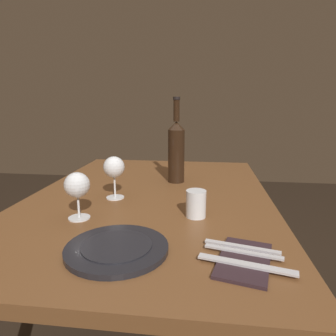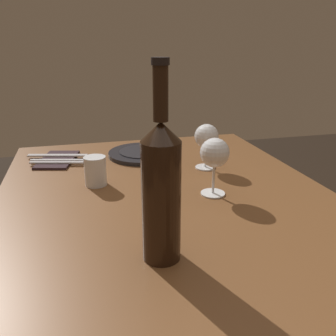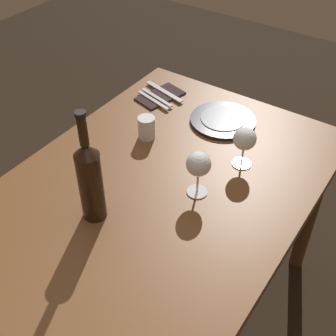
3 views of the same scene
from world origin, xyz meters
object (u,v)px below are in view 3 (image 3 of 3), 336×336
dinner_plate (224,120)px  wine_glass_right (245,140)px  wine_glass_left (199,165)px  wine_bottle (90,179)px  table_knife (164,92)px  fork_inner (157,97)px  folded_napkin (160,96)px  fork_outer (153,100)px  water_tumbler (147,129)px

dinner_plate → wine_glass_right: bearing=-137.3°
wine_glass_left → wine_bottle: (-0.25, 0.20, 0.03)m
table_knife → dinner_plate: bearing=-97.8°
wine_glass_left → dinner_plate: (0.39, 0.12, -0.11)m
fork_inner → dinner_plate: bearing=-87.4°
wine_glass_right → fork_inner: 0.51m
wine_bottle → folded_napkin: size_ratio=1.74×
wine_glass_left → table_knife: size_ratio=0.75×
fork_inner → folded_napkin: bearing=0.0°
wine_bottle → table_knife: wine_bottle is taller
wine_glass_left → wine_bottle: wine_bottle is taller
fork_outer → table_knife: size_ratio=0.85×
wine_bottle → water_tumbler: 0.42m
wine_bottle → dinner_plate: 0.66m
wine_glass_right → table_knife: wine_glass_right is taller
wine_glass_right → wine_glass_left: bearing=165.6°
wine_bottle → water_tumbler: size_ratio=4.35×
fork_inner → water_tumbler: bearing=-152.8°
wine_glass_right → fork_outer: wine_glass_right is taller
folded_napkin → table_knife: (0.03, 0.00, 0.01)m
water_tumbler → wine_glass_left: bearing=-115.6°
wine_glass_left → fork_inner: wine_glass_left is taller
dinner_plate → wine_glass_left: bearing=-163.2°
wine_glass_left → fork_inner: bearing=48.4°
wine_glass_right → fork_inner: wine_glass_right is taller
dinner_plate → fork_inner: (-0.01, 0.30, 0.00)m
fork_outer → folded_napkin: bearing=0.0°
wine_glass_right → dinner_plate: (0.18, 0.17, -0.10)m
wine_glass_right → table_knife: bearing=64.6°
wine_glass_left → dinner_plate: size_ratio=0.63×
water_tumbler → fork_inner: water_tumbler is taller
wine_glass_right → wine_bottle: size_ratio=0.40×
wine_bottle → table_knife: size_ratio=1.77×
fork_inner → fork_outer: same height
folded_napkin → table_knife: 0.03m
wine_glass_left → wine_bottle: 0.33m
fork_inner → fork_outer: bearing=180.0°
folded_napkin → wine_glass_right: bearing=-112.4°
wine_bottle → table_knife: bearing=17.7°
wine_bottle → table_knife: 0.73m
wine_bottle → fork_outer: 0.65m
table_knife → wine_glass_right: bearing=-115.4°
wine_bottle → folded_napkin: (0.65, 0.22, -0.14)m
folded_napkin → fork_inner: size_ratio=1.19×
wine_glass_right → water_tumbler: size_ratio=1.72×
fork_outer → dinner_plate: bearing=-82.8°
wine_glass_right → water_tumbler: (-0.06, 0.36, -0.07)m
fork_inner → fork_outer: size_ratio=1.00×
folded_napkin → dinner_plate: bearing=-92.2°
wine_glass_left → folded_napkin: size_ratio=0.74×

